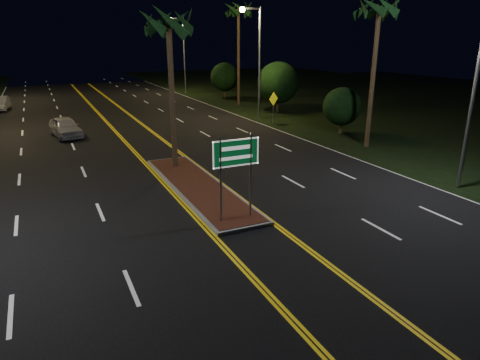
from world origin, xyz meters
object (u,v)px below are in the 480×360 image
palm_median (168,23)px  palm_right_near (379,9)px  streetlight_right_mid (256,50)px  palm_right_far (238,11)px  highway_sign (236,161)px  median_island (198,187)px  streetlight_right_far (181,46)px  car_far (0,102)px  shrub_mid (278,83)px  warning_sign (273,103)px  shrub_near (342,107)px  streetlight_right_near (473,62)px  shrub_far (224,77)px  car_near (65,125)px

palm_median → palm_right_near: 12.55m
streetlight_right_mid → palm_right_far: palm_right_far is taller
highway_sign → median_island: bearing=90.0°
streetlight_right_far → car_far: bearing=-164.8°
shrub_mid → warning_sign: size_ratio=1.82×
shrub_near → streetlight_right_near: bearing=-103.5°
palm_right_near → shrub_far: palm_right_near is taller
streetlight_right_far → palm_median: bearing=-108.6°
palm_median → palm_right_far: bearing=56.7°
streetlight_right_far → car_near: bearing=-126.4°
highway_sign → streetlight_right_mid: (10.61, 19.20, 3.25)m
car_near → streetlight_right_near: bearing=-61.2°
highway_sign → palm_right_far: bearing=64.8°
median_island → shrub_near: size_ratio=3.11×
palm_right_far → palm_median: bearing=-123.3°
shrub_near → shrub_far: shrub_far is taller
median_island → warning_sign: 16.54m
palm_median → car_near: bearing=113.4°
shrub_near → shrub_mid: size_ratio=0.71×
streetlight_right_mid → shrub_far: streetlight_right_mid is taller
median_island → palm_median: (0.00, 3.50, 7.19)m
streetlight_right_far → car_near: streetlight_right_far is taller
shrub_mid → car_far: 26.71m
car_far → median_island: bearing=-66.7°
highway_sign → warning_sign: size_ratio=1.26×
shrub_far → shrub_mid: bearing=-89.0°
streetlight_right_near → shrub_mid: 22.45m
streetlight_right_near → car_near: 25.06m
highway_sign → streetlight_right_far: streetlight_right_far is taller
streetlight_right_mid → palm_right_near: size_ratio=0.97×
palm_median → shrub_near: 14.93m
shrub_near → shrub_far: size_ratio=0.83×
median_island → streetlight_right_far: 37.00m
median_island → streetlight_right_near: (10.61, -5.00, 5.57)m
palm_median → highway_sign: bearing=-90.0°
car_near → warning_sign: size_ratio=1.91×
highway_sign → streetlight_right_far: 40.74m
palm_right_near → palm_right_far: (0.30, 20.00, 0.93)m
highway_sign → warning_sign: (10.91, 16.54, -0.75)m
shrub_mid → median_island: bearing=-129.5°
palm_right_far → shrub_far: size_ratio=2.60×
streetlight_right_mid → shrub_mid: 4.90m
shrub_mid → warning_sign: shrub_mid is taller
highway_sign → shrub_near: (13.50, 11.20, -0.46)m
streetlight_right_near → palm_right_far: (2.19, 28.00, 3.49)m
median_island → streetlight_right_far: (10.61, 35.00, 5.57)m
highway_sign → shrub_near: highway_sign is taller
car_near → median_island: bearing=-81.5°
palm_median → palm_right_far: size_ratio=0.81×
streetlight_right_mid → streetlight_right_far: size_ratio=1.00×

